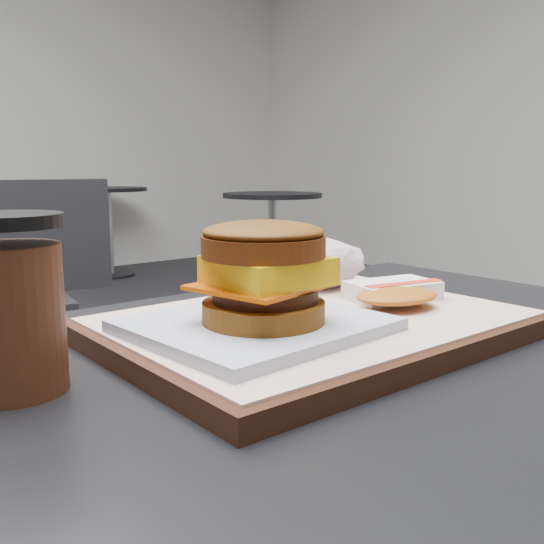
{
  "coord_description": "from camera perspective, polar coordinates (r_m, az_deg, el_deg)",
  "views": [
    {
      "loc": [
        -0.37,
        -0.34,
        0.93
      ],
      "look_at": [
        -0.04,
        0.06,
        0.83
      ],
      "focal_mm": 40.0,
      "sensor_mm": 36.0,
      "label": 1
    }
  ],
  "objects": [
    {
      "name": "serving_tray",
      "position": [
        0.56,
        4.06,
        -5.03
      ],
      "size": [
        0.38,
        0.28,
        0.02
      ],
      "color": "black",
      "rests_on": "customer_table"
    },
    {
      "name": "crumpled_wrapper",
      "position": [
        0.69,
        4.22,
        0.88
      ],
      "size": [
        0.12,
        0.1,
        0.05
      ],
      "primitive_type": null,
      "color": "silver",
      "rests_on": "serving_tray"
    },
    {
      "name": "bg_table_near",
      "position": [
        4.07,
        0.03,
        4.81
      ],
      "size": [
        0.66,
        0.66,
        0.75
      ],
      "color": "black",
      "rests_on": "ground"
    },
    {
      "name": "bg_table_far",
      "position": [
        5.31,
        -15.18,
        5.66
      ],
      "size": [
        0.66,
        0.66,
        0.75
      ],
      "color": "black",
      "rests_on": "ground"
    },
    {
      "name": "breakfast_sandwich",
      "position": [
        0.49,
        -0.96,
        -1.3
      ],
      "size": [
        0.2,
        0.18,
        0.09
      ],
      "color": "silver",
      "rests_on": "serving_tray"
    },
    {
      "name": "hash_brown",
      "position": [
        0.62,
        11.43,
        -1.92
      ],
      "size": [
        0.13,
        0.1,
        0.02
      ],
      "color": "white",
      "rests_on": "serving_tray"
    },
    {
      "name": "coffee_cup",
      "position": [
        0.45,
        -23.44,
        -3.34
      ],
      "size": [
        0.08,
        0.08,
        0.12
      ],
      "color": "#3E1C0E",
      "rests_on": "customer_table"
    },
    {
      "name": "neighbor_chair",
      "position": [
        2.28,
        -22.58,
        -1.35
      ],
      "size": [
        0.63,
        0.48,
        0.88
      ],
      "color": "#9F9FA4",
      "rests_on": "ground"
    }
  ]
}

